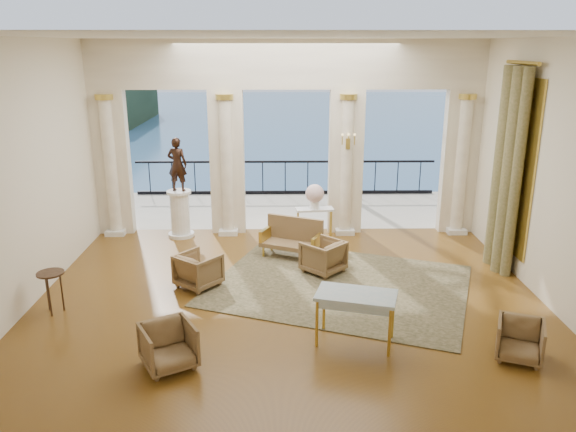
{
  "coord_description": "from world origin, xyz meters",
  "views": [
    {
      "loc": [
        -0.15,
        -9.18,
        4.38
      ],
      "look_at": [
        -0.01,
        0.6,
        1.38
      ],
      "focal_mm": 35.0,
      "sensor_mm": 36.0,
      "label": 1
    }
  ],
  "objects_px": {
    "armchair_d": "(198,268)",
    "settee": "(292,238)",
    "armchair_b": "(520,338)",
    "statue": "(177,164)",
    "armchair_a": "(168,344)",
    "console_table": "(314,214)",
    "pedestal": "(180,214)",
    "game_table": "(356,299)",
    "side_table": "(51,278)",
    "armchair_c": "(323,255)"
  },
  "relations": [
    {
      "from": "armchair_b",
      "to": "side_table",
      "type": "relative_size",
      "value": 0.89
    },
    {
      "from": "console_table",
      "to": "armchair_a",
      "type": "bearing_deg",
      "value": -120.6
    },
    {
      "from": "armchair_d",
      "to": "console_table",
      "type": "distance_m",
      "value": 3.4
    },
    {
      "from": "armchair_b",
      "to": "pedestal",
      "type": "height_order",
      "value": "pedestal"
    },
    {
      "from": "armchair_b",
      "to": "console_table",
      "type": "relative_size",
      "value": 0.74
    },
    {
      "from": "pedestal",
      "to": "armchair_a",
      "type": "bearing_deg",
      "value": -82.1
    },
    {
      "from": "console_table",
      "to": "armchair_c",
      "type": "bearing_deg",
      "value": -94.11
    },
    {
      "from": "armchair_a",
      "to": "pedestal",
      "type": "relative_size",
      "value": 0.64
    },
    {
      "from": "pedestal",
      "to": "side_table",
      "type": "height_order",
      "value": "pedestal"
    },
    {
      "from": "armchair_b",
      "to": "statue",
      "type": "xyz_separation_m",
      "value": [
        -5.82,
        5.53,
        1.42
      ]
    },
    {
      "from": "armchair_b",
      "to": "pedestal",
      "type": "distance_m",
      "value": 8.03
    },
    {
      "from": "game_table",
      "to": "armchair_d",
      "type": "bearing_deg",
      "value": 157.35
    },
    {
      "from": "console_table",
      "to": "armchair_b",
      "type": "bearing_deg",
      "value": -68.58
    },
    {
      "from": "armchair_b",
      "to": "armchair_c",
      "type": "relative_size",
      "value": 0.89
    },
    {
      "from": "settee",
      "to": "pedestal",
      "type": "relative_size",
      "value": 1.24
    },
    {
      "from": "settee",
      "to": "statue",
      "type": "xyz_separation_m",
      "value": [
        -2.62,
        1.37,
        1.32
      ]
    },
    {
      "from": "armchair_a",
      "to": "console_table",
      "type": "height_order",
      "value": "console_table"
    },
    {
      "from": "settee",
      "to": "pedestal",
      "type": "height_order",
      "value": "pedestal"
    },
    {
      "from": "armchair_c",
      "to": "statue",
      "type": "height_order",
      "value": "statue"
    },
    {
      "from": "settee",
      "to": "pedestal",
      "type": "xyz_separation_m",
      "value": [
        -2.62,
        1.37,
        0.12
      ]
    },
    {
      "from": "armchair_a",
      "to": "statue",
      "type": "distance_m",
      "value": 5.89
    },
    {
      "from": "statue",
      "to": "armchair_d",
      "type": "bearing_deg",
      "value": 116.92
    },
    {
      "from": "armchair_d",
      "to": "settee",
      "type": "height_order",
      "value": "settee"
    },
    {
      "from": "pedestal",
      "to": "console_table",
      "type": "distance_m",
      "value": 3.18
    },
    {
      "from": "pedestal",
      "to": "statue",
      "type": "height_order",
      "value": "statue"
    },
    {
      "from": "statue",
      "to": "console_table",
      "type": "distance_m",
      "value": 3.35
    },
    {
      "from": "armchair_b",
      "to": "armchair_d",
      "type": "height_order",
      "value": "armchair_d"
    },
    {
      "from": "armchair_a",
      "to": "console_table",
      "type": "relative_size",
      "value": 0.81
    },
    {
      "from": "statue",
      "to": "side_table",
      "type": "bearing_deg",
      "value": 80.55
    },
    {
      "from": "armchair_b",
      "to": "statue",
      "type": "distance_m",
      "value": 8.15
    },
    {
      "from": "armchair_d",
      "to": "console_table",
      "type": "height_order",
      "value": "console_table"
    },
    {
      "from": "side_table",
      "to": "armchair_c",
      "type": "bearing_deg",
      "value": 19.96
    },
    {
      "from": "side_table",
      "to": "armchair_a",
      "type": "bearing_deg",
      "value": -37.06
    },
    {
      "from": "armchair_b",
      "to": "game_table",
      "type": "bearing_deg",
      "value": -169.64
    },
    {
      "from": "game_table",
      "to": "statue",
      "type": "distance_m",
      "value": 6.21
    },
    {
      "from": "armchair_d",
      "to": "console_table",
      "type": "bearing_deg",
      "value": -94.74
    },
    {
      "from": "armchair_b",
      "to": "pedestal",
      "type": "relative_size",
      "value": 0.58
    },
    {
      "from": "armchair_d",
      "to": "settee",
      "type": "distance_m",
      "value": 2.37
    },
    {
      "from": "armchair_c",
      "to": "side_table",
      "type": "height_order",
      "value": "side_table"
    },
    {
      "from": "armchair_c",
      "to": "settee",
      "type": "bearing_deg",
      "value": -101.99
    },
    {
      "from": "armchair_c",
      "to": "statue",
      "type": "xyz_separation_m",
      "value": [
        -3.21,
        2.25,
        1.38
      ]
    },
    {
      "from": "armchair_d",
      "to": "settee",
      "type": "xyz_separation_m",
      "value": [
        1.79,
        1.55,
        0.06
      ]
    },
    {
      "from": "console_table",
      "to": "armchair_d",
      "type": "bearing_deg",
      "value": -139.57
    },
    {
      "from": "console_table",
      "to": "side_table",
      "type": "bearing_deg",
      "value": -149.15
    },
    {
      "from": "armchair_a",
      "to": "side_table",
      "type": "bearing_deg",
      "value": 113.95
    },
    {
      "from": "armchair_b",
      "to": "armchair_d",
      "type": "distance_m",
      "value": 5.63
    },
    {
      "from": "game_table",
      "to": "side_table",
      "type": "relative_size",
      "value": 1.8
    },
    {
      "from": "armchair_c",
      "to": "armchair_d",
      "type": "bearing_deg",
      "value": -30.35
    },
    {
      "from": "statue",
      "to": "pedestal",
      "type": "bearing_deg",
      "value": -168.9
    },
    {
      "from": "pedestal",
      "to": "side_table",
      "type": "xyz_separation_m",
      "value": [
        -1.48,
        -3.96,
        0.09
      ]
    }
  ]
}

